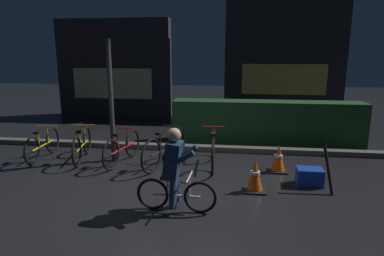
# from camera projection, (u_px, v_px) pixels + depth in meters

# --- Properties ---
(ground_plane) EXTENTS (40.00, 40.00, 0.00)m
(ground_plane) POSITION_uv_depth(u_px,v_px,m) (176.00, 185.00, 5.76)
(ground_plane) COLOR black
(sidewalk_curb) EXTENTS (12.00, 0.24, 0.12)m
(sidewalk_curb) POSITION_uv_depth(u_px,v_px,m) (192.00, 148.00, 7.88)
(sidewalk_curb) COLOR #56544F
(sidewalk_curb) RESTS_ON ground
(hedge_row) EXTENTS (4.80, 0.70, 1.10)m
(hedge_row) POSITION_uv_depth(u_px,v_px,m) (266.00, 122.00, 8.42)
(hedge_row) COLOR #214723
(hedge_row) RESTS_ON ground
(storefront_left) EXTENTS (4.24, 0.54, 3.55)m
(storefront_left) POSITION_uv_depth(u_px,v_px,m) (114.00, 69.00, 12.12)
(storefront_left) COLOR #262328
(storefront_left) RESTS_ON ground
(storefront_right) EXTENTS (4.30, 0.54, 4.90)m
(storefront_right) POSITION_uv_depth(u_px,v_px,m) (284.00, 50.00, 11.86)
(storefront_right) COLOR #262328
(storefront_right) RESTS_ON ground
(street_post) EXTENTS (0.10, 0.10, 2.56)m
(street_post) POSITION_uv_depth(u_px,v_px,m) (111.00, 102.00, 6.86)
(street_post) COLOR #2D2D33
(street_post) RESTS_ON ground
(parked_bike_leftmost) EXTENTS (0.46, 1.50, 0.69)m
(parked_bike_leftmost) POSITION_uv_depth(u_px,v_px,m) (43.00, 145.00, 7.16)
(parked_bike_leftmost) COLOR black
(parked_bike_leftmost) RESTS_ON ground
(parked_bike_left_mid) EXTENTS (0.48, 1.56, 0.73)m
(parked_bike_left_mid) POSITION_uv_depth(u_px,v_px,m) (82.00, 145.00, 7.08)
(parked_bike_left_mid) COLOR black
(parked_bike_left_mid) RESTS_ON ground
(parked_bike_center_left) EXTENTS (0.46, 1.53, 0.71)m
(parked_bike_center_left) POSITION_uv_depth(u_px,v_px,m) (122.00, 148.00, 6.88)
(parked_bike_center_left) COLOR black
(parked_bike_center_left) RESTS_ON ground
(parked_bike_center_right) EXTENTS (0.61, 1.64, 0.79)m
(parked_bike_center_right) POSITION_uv_depth(u_px,v_px,m) (165.00, 149.00, 6.70)
(parked_bike_center_right) COLOR black
(parked_bike_center_right) RESTS_ON ground
(parked_bike_right_mid) EXTENTS (0.46, 1.70, 0.78)m
(parked_bike_right_mid) POSITION_uv_depth(u_px,v_px,m) (213.00, 149.00, 6.67)
(parked_bike_right_mid) COLOR black
(parked_bike_right_mid) RESTS_ON ground
(traffic_cone_near) EXTENTS (0.36, 0.36, 0.56)m
(traffic_cone_near) POSITION_uv_depth(u_px,v_px,m) (255.00, 176.00, 5.44)
(traffic_cone_near) COLOR black
(traffic_cone_near) RESTS_ON ground
(traffic_cone_far) EXTENTS (0.36, 0.36, 0.55)m
(traffic_cone_far) POSITION_uv_depth(u_px,v_px,m) (278.00, 159.00, 6.38)
(traffic_cone_far) COLOR black
(traffic_cone_far) RESTS_ON ground
(blue_crate) EXTENTS (0.45, 0.33, 0.30)m
(blue_crate) POSITION_uv_depth(u_px,v_px,m) (309.00, 177.00, 5.72)
(blue_crate) COLOR #193DB7
(blue_crate) RESTS_ON ground
(cyclist) EXTENTS (1.19, 0.53, 1.25)m
(cyclist) POSITION_uv_depth(u_px,v_px,m) (174.00, 170.00, 4.68)
(cyclist) COLOR black
(cyclist) RESTS_ON ground
(closed_umbrella) EXTENTS (0.17, 0.38, 0.80)m
(closed_umbrella) POSITION_uv_depth(u_px,v_px,m) (328.00, 168.00, 5.40)
(closed_umbrella) COLOR black
(closed_umbrella) RESTS_ON ground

